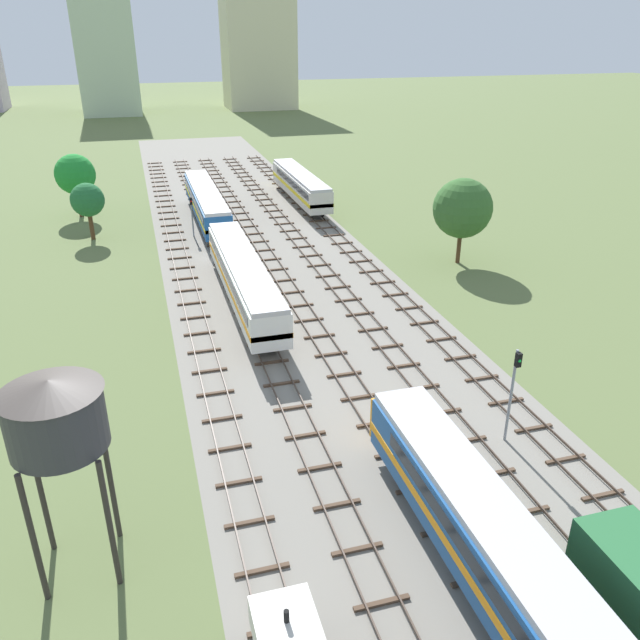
{
  "coord_description": "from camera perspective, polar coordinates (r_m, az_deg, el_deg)",
  "views": [
    {
      "loc": [
        -11.78,
        5.61,
        21.16
      ],
      "look_at": [
        0.0,
        46.31,
        1.5
      ],
      "focal_mm": 35.47,
      "sensor_mm": 36.0,
      "label": 1
    }
  ],
  "objects": [
    {
      "name": "ballast_bed",
      "position": [
        55.9,
        -2.77,
        2.62
      ],
      "size": [
        21.21,
        176.0,
        0.01
      ],
      "primitive_type": "cube",
      "color": "gray",
      "rests_on": "ground"
    },
    {
      "name": "signal_post_nearest",
      "position": [
        71.6,
        -11.5,
        9.64
      ],
      "size": [
        0.28,
        0.47,
        4.53
      ],
      "color": "gray",
      "rests_on": "ground"
    },
    {
      "name": "signal_post_near",
      "position": [
        35.86,
        17.03,
        -5.62
      ],
      "size": [
        0.28,
        0.47,
        5.72
      ],
      "color": "gray",
      "rests_on": "ground"
    },
    {
      "name": "passenger_coach_left_far",
      "position": [
        76.57,
        -10.23,
        10.48
      ],
      "size": [
        2.96,
        22.0,
        3.8
      ],
      "color": "#194C8C",
      "rests_on": "ground"
    },
    {
      "name": "track_centre",
      "position": [
        57.8,
        1.15,
        3.56
      ],
      "size": [
        2.4,
        126.0,
        0.29
      ],
      "color": "#47382D",
      "rests_on": "ground"
    },
    {
      "name": "skyline_tower_1",
      "position": [
        188.84,
        -18.76,
        22.16
      ],
      "size": [
        14.65,
        20.99,
        32.16
      ],
      "color": "#B7CAA8",
      "rests_on": "ground"
    },
    {
      "name": "diesel_railcar_centre_left_mid",
      "position": [
        27.16,
        15.58,
        -19.37
      ],
      "size": [
        2.96,
        20.5,
        3.8
      ],
      "color": "#194C8C",
      "rests_on": "ground"
    },
    {
      "name": "water_tower",
      "position": [
        26.49,
        -22.78,
        -8.06
      ],
      "size": [
        3.97,
        3.97,
        9.23
      ],
      "color": "#2D2826",
      "rests_on": "ground"
    },
    {
      "name": "track_centre_left",
      "position": [
        56.76,
        -3.01,
        3.11
      ],
      "size": [
        2.4,
        126.0,
        0.29
      ],
      "color": "#47382D",
      "rests_on": "ground"
    },
    {
      "name": "ground_plane",
      "position": [
        55.9,
        -2.77,
        2.62
      ],
      "size": [
        480.0,
        480.0,
        0.0
      ],
      "primitive_type": "plane",
      "color": "#5B6B3D"
    },
    {
      "name": "lineside_tree_0",
      "position": [
        62.7,
        12.74,
        9.79
      ],
      "size": [
        5.69,
        5.69,
        8.32
      ],
      "color": "#4C331E",
      "rests_on": "ground"
    },
    {
      "name": "passenger_coach_left_midfar",
      "position": [
        52.39,
        -6.9,
        3.97
      ],
      "size": [
        2.96,
        22.0,
        3.8
      ],
      "color": "white",
      "rests_on": "ground"
    },
    {
      "name": "skyline_tower_2",
      "position": [
        192.24,
        -5.64,
        24.17
      ],
      "size": [
        18.88,
        15.39,
        38.2
      ],
      "color": "beige",
      "rests_on": "ground"
    },
    {
      "name": "track_left",
      "position": [
        56.02,
        -7.29,
        2.64
      ],
      "size": [
        2.4,
        126.0,
        0.29
      ],
      "color": "#47382D",
      "rests_on": "ground"
    },
    {
      "name": "lineside_tree_1",
      "position": [
        83.05,
        -21.22,
        12.14
      ],
      "size": [
        4.77,
        4.77,
        7.56
      ],
      "color": "#4C331E",
      "rests_on": "ground"
    },
    {
      "name": "track_far_left",
      "position": [
        55.61,
        -11.66,
        2.14
      ],
      "size": [
        2.4,
        126.0,
        0.29
      ],
      "color": "#47382D",
      "rests_on": "ground"
    },
    {
      "name": "diesel_railcar_centre_right_farther",
      "position": [
        84.27,
        -1.78,
        12.15
      ],
      "size": [
        2.96,
        20.5,
        3.8
      ],
      "color": "beige",
      "rests_on": "ground"
    },
    {
      "name": "lineside_tree_2",
      "position": [
        73.21,
        -20.25,
        10.11
      ],
      "size": [
        3.58,
        3.58,
        6.19
      ],
      "color": "#4C331E",
      "rests_on": "ground"
    },
    {
      "name": "track_centre_right",
      "position": [
        59.14,
        5.15,
        3.97
      ],
      "size": [
        2.4,
        126.0,
        0.29
      ],
      "color": "#47382D",
      "rests_on": "ground"
    }
  ]
}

